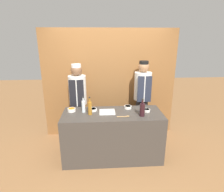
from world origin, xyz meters
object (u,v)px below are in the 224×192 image
sauce_bowl_yellow (93,109)px  bottle_wine (142,109)px  chef_left (78,101)px  chef_right (142,98)px  bottle_clear (83,106)px  wooden_spoon (124,116)px  sauce_bowl_red (147,110)px  sauce_bowl_orange (72,110)px  bottle_amber (90,108)px  cutting_board (107,112)px  sauce_bowl_green (128,107)px

sauce_bowl_yellow → bottle_wine: bottle_wine is taller
chef_left → chef_right: bearing=0.0°
bottle_clear → wooden_spoon: bottle_clear is taller
sauce_bowl_yellow → sauce_bowl_red: size_ratio=1.16×
sauce_bowl_orange → chef_left: size_ratio=0.09×
bottle_clear → bottle_amber: 0.17m
sauce_bowl_yellow → sauce_bowl_orange: (-0.40, -0.01, 0.01)m
bottle_wine → chef_left: chef_left is taller
bottle_wine → bottle_amber: size_ratio=0.96×
cutting_board → chef_left: 0.85m
sauce_bowl_yellow → chef_left: 0.60m
cutting_board → chef_right: bearing=38.1°
sauce_bowl_green → wooden_spoon: size_ratio=0.64×
chef_right → bottle_clear: bearing=-154.9°
sauce_bowl_red → bottle_amber: (-1.04, -0.07, 0.10)m
sauce_bowl_orange → sauce_bowl_green: sauce_bowl_orange is taller
sauce_bowl_orange → sauce_bowl_green: bearing=4.3°
sauce_bowl_yellow → sauce_bowl_red: sauce_bowl_red is taller
cutting_board → wooden_spoon: wooden_spoon is taller
sauce_bowl_yellow → sauce_bowl_orange: 0.40m
cutting_board → bottle_amber: bearing=-166.9°
sauce_bowl_green → sauce_bowl_orange: bearing=-175.7°
sauce_bowl_red → bottle_wine: bearing=-124.7°
bottle_wine → sauce_bowl_red: bearing=55.3°
bottle_wine → chef_right: 0.83m
wooden_spoon → sauce_bowl_green: bearing=73.7°
sauce_bowl_green → cutting_board: 0.44m
sauce_bowl_green → wooden_spoon: 0.42m
cutting_board → bottle_clear: 0.44m
bottle_clear → bottle_amber: size_ratio=0.91×
sauce_bowl_red → chef_right: chef_right is taller
bottle_clear → chef_right: chef_right is taller
cutting_board → chef_right: 0.99m
sauce_bowl_orange → wooden_spoon: bearing=-18.7°
chef_right → sauce_bowl_green: bearing=-130.8°
bottle_clear → wooden_spoon: bearing=-20.3°
bottle_amber → bottle_wine: bearing=-7.7°
sauce_bowl_yellow → cutting_board: bearing=-21.9°
cutting_board → bottle_amber: size_ratio=0.85×
bottle_amber → wooden_spoon: (0.60, -0.15, -0.12)m
bottle_wine → chef_left: (-1.19, 0.80, -0.10)m
sauce_bowl_red → bottle_clear: bottle_clear is taller
wooden_spoon → sauce_bowl_yellow: bearing=149.3°
sauce_bowl_green → bottle_amber: bearing=-160.7°
sauce_bowl_yellow → cutting_board: (0.26, -0.10, -0.01)m
sauce_bowl_red → chef_left: bearing=155.1°
sauce_bowl_orange → sauce_bowl_green: size_ratio=1.04×
sauce_bowl_yellow → cutting_board: size_ratio=0.51×
sauce_bowl_red → cutting_board: 0.73m
sauce_bowl_orange → sauce_bowl_red: size_ratio=1.20×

